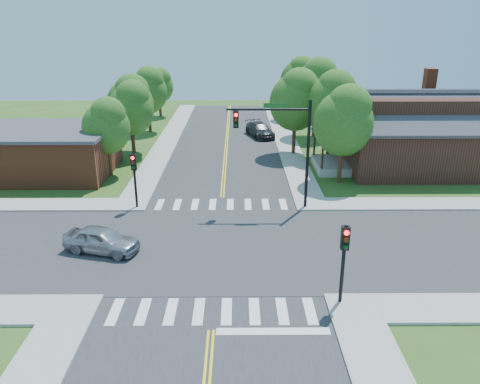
{
  "coord_description": "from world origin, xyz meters",
  "views": [
    {
      "loc": [
        1.06,
        -23.28,
        11.83
      ],
      "look_at": [
        1.24,
        2.76,
        2.2
      ],
      "focal_mm": 35.0,
      "sensor_mm": 36.0,
      "label": 1
    }
  ],
  "objects_px": {
    "house_ne": "(408,130)",
    "car_dgrey": "(260,130)",
    "car_silver": "(102,240)",
    "signal_mast_ne": "(282,137)",
    "signal_pole_se": "(344,250)",
    "signal_pole_nw": "(134,170)"
  },
  "relations": [
    {
      "from": "signal_pole_nw",
      "to": "car_silver",
      "type": "height_order",
      "value": "signal_pole_nw"
    },
    {
      "from": "signal_mast_ne",
      "to": "signal_pole_nw",
      "type": "height_order",
      "value": "signal_mast_ne"
    },
    {
      "from": "house_ne",
      "to": "car_dgrey",
      "type": "xyz_separation_m",
      "value": [
        -11.61,
        11.58,
        -2.61
      ]
    },
    {
      "from": "signal_pole_nw",
      "to": "house_ne",
      "type": "relative_size",
      "value": 0.29
    },
    {
      "from": "house_ne",
      "to": "signal_pole_nw",
      "type": "bearing_deg",
      "value": -157.31
    },
    {
      "from": "signal_mast_ne",
      "to": "signal_pole_se",
      "type": "relative_size",
      "value": 1.89
    },
    {
      "from": "signal_pole_se",
      "to": "car_silver",
      "type": "xyz_separation_m",
      "value": [
        -11.82,
        5.0,
        -1.96
      ]
    },
    {
      "from": "house_ne",
      "to": "car_silver",
      "type": "relative_size",
      "value": 2.96
    },
    {
      "from": "signal_mast_ne",
      "to": "signal_pole_nw",
      "type": "xyz_separation_m",
      "value": [
        -9.51,
        -0.01,
        -2.19
      ]
    },
    {
      "from": "signal_pole_se",
      "to": "house_ne",
      "type": "distance_m",
      "value": 22.03
    },
    {
      "from": "signal_pole_se",
      "to": "signal_pole_nw",
      "type": "bearing_deg",
      "value": 135.0
    },
    {
      "from": "signal_mast_ne",
      "to": "signal_pole_nw",
      "type": "relative_size",
      "value": 1.89
    },
    {
      "from": "car_silver",
      "to": "car_dgrey",
      "type": "relative_size",
      "value": 0.82
    },
    {
      "from": "signal_pole_se",
      "to": "house_ne",
      "type": "bearing_deg",
      "value": 64.42
    },
    {
      "from": "signal_pole_nw",
      "to": "car_silver",
      "type": "xyz_separation_m",
      "value": [
        -0.62,
        -6.2,
        -1.96
      ]
    },
    {
      "from": "car_dgrey",
      "to": "car_silver",
      "type": "bearing_deg",
      "value": -127.78
    },
    {
      "from": "signal_mast_ne",
      "to": "house_ne",
      "type": "xyz_separation_m",
      "value": [
        11.19,
        8.65,
        -1.52
      ]
    },
    {
      "from": "signal_pole_nw",
      "to": "signal_mast_ne",
      "type": "bearing_deg",
      "value": 0.07
    },
    {
      "from": "signal_mast_ne",
      "to": "house_ne",
      "type": "distance_m",
      "value": 14.23
    },
    {
      "from": "signal_mast_ne",
      "to": "car_silver",
      "type": "height_order",
      "value": "signal_mast_ne"
    },
    {
      "from": "signal_mast_ne",
      "to": "car_dgrey",
      "type": "distance_m",
      "value": 20.65
    },
    {
      "from": "car_silver",
      "to": "car_dgrey",
      "type": "bearing_deg",
      "value": -4.53
    }
  ]
}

